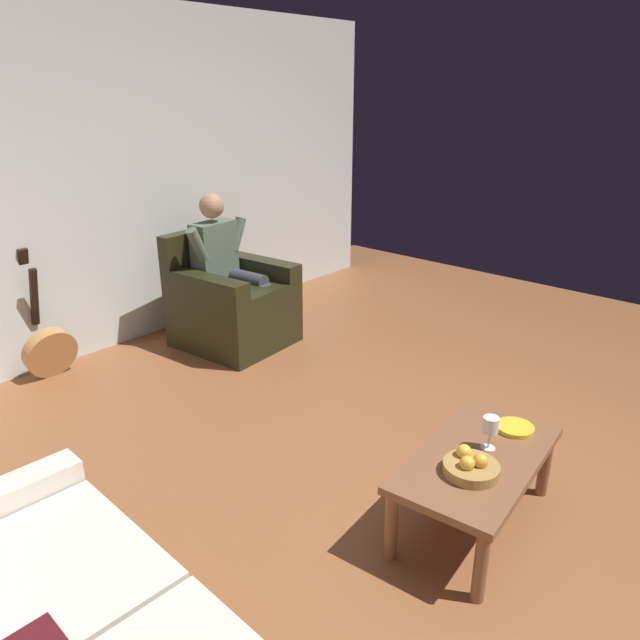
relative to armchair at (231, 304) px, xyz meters
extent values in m
plane|color=brown|center=(0.47, 2.48, -0.34)|extent=(7.62, 7.62, 0.00)
cube|color=silver|center=(0.47, -0.73, 1.01)|extent=(5.89, 0.06, 2.70)
cube|color=black|center=(0.00, 0.03, -0.12)|extent=(0.87, 0.91, 0.44)
cube|color=black|center=(-0.01, 0.09, 0.15)|extent=(0.53, 0.76, 0.10)
cube|color=black|center=(-0.32, 0.01, 0.22)|extent=(0.24, 0.85, 0.24)
cube|color=black|center=(0.31, 0.06, 0.22)|extent=(0.24, 0.85, 0.24)
cube|color=black|center=(0.03, -0.32, 0.35)|extent=(0.80, 0.19, 0.51)
cube|color=#4E5D4A|center=(0.01, -0.16, 0.44)|extent=(0.40, 0.21, 0.48)
sphere|color=#A87A5B|center=(0.01, -0.16, 0.81)|extent=(0.20, 0.20, 0.20)
cylinder|color=#35373D|center=(-0.12, 0.05, 0.21)|extent=(0.17, 0.44, 0.13)
cylinder|color=#35373D|center=(-0.14, 0.26, -0.07)|extent=(0.13, 0.13, 0.54)
cylinder|color=#4E5D4A|center=(-0.21, -0.13, 0.54)|extent=(0.21, 0.11, 0.29)
cylinder|color=#35373D|center=(0.11, 0.07, 0.21)|extent=(0.17, 0.44, 0.13)
cylinder|color=#35373D|center=(0.09, 0.29, -0.07)|extent=(0.13, 0.13, 0.54)
cylinder|color=#4E5D4A|center=(0.23, -0.09, 0.54)|extent=(0.21, 0.11, 0.29)
cube|color=beige|center=(2.49, 1.93, 0.10)|extent=(0.72, 0.77, 0.11)
cube|color=brown|center=(0.72, 2.66, 0.04)|extent=(1.04, 0.62, 0.04)
cylinder|color=brown|center=(0.26, 2.83, -0.16)|extent=(0.06, 0.06, 0.36)
cylinder|color=brown|center=(1.14, 2.92, -0.16)|extent=(0.06, 0.06, 0.36)
cylinder|color=brown|center=(0.30, 2.40, -0.16)|extent=(0.06, 0.06, 0.36)
cylinder|color=brown|center=(1.19, 2.49, -0.16)|extent=(0.06, 0.06, 0.36)
cylinder|color=#B17842|center=(1.33, -0.52, -0.15)|extent=(0.39, 0.19, 0.40)
cylinder|color=black|center=(1.33, -0.47, -0.13)|extent=(0.11, 0.03, 0.11)
cube|color=black|center=(1.33, -0.63, 0.27)|extent=(0.05, 0.15, 0.46)
cube|color=black|center=(1.33, -0.70, 0.55)|extent=(0.07, 0.06, 0.14)
cylinder|color=silver|center=(0.64, 2.67, 0.06)|extent=(0.07, 0.07, 0.01)
cylinder|color=silver|center=(0.64, 2.67, 0.11)|extent=(0.01, 0.01, 0.09)
cylinder|color=silver|center=(0.64, 2.67, 0.19)|extent=(0.08, 0.08, 0.08)
cylinder|color=#590C19|center=(0.64, 2.67, 0.17)|extent=(0.07, 0.07, 0.03)
cylinder|color=olive|center=(0.88, 2.70, 0.08)|extent=(0.26, 0.26, 0.05)
sphere|color=gold|center=(0.91, 2.70, 0.13)|extent=(0.07, 0.07, 0.07)
sphere|color=gold|center=(0.86, 2.74, 0.13)|extent=(0.07, 0.07, 0.07)
sphere|color=gold|center=(0.84, 2.64, 0.13)|extent=(0.07, 0.07, 0.07)
cylinder|color=gold|center=(0.39, 2.69, 0.07)|extent=(0.19, 0.19, 0.02)
camera|label=1|loc=(3.06, 3.72, 1.71)|focal=33.77mm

